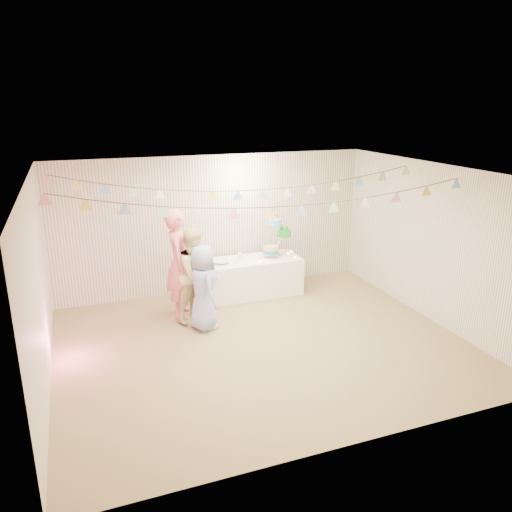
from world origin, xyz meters
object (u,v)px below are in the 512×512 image
object	(u,v)px
person_adult_b	(196,275)
person_adult_a	(179,263)
table	(251,277)
person_child	(203,288)
cake_stand	(277,234)

from	to	relation	value
person_adult_b	person_adult_a	bearing A→B (deg)	93.26
table	person_adult_a	size ratio (longest dim) A/B	1.00
person_adult_a	person_child	xyz separation A→B (m)	(0.23, -0.64, -0.24)
cake_stand	person_adult_a	distance (m)	2.07
table	person_adult_b	world-z (taller)	person_adult_b
cake_stand	table	bearing A→B (deg)	-174.81
person_adult_b	person_child	size ratio (longest dim) A/B	1.13
person_adult_b	table	bearing A→B (deg)	-6.76
cake_stand	person_adult_b	xyz separation A→B (m)	(-1.78, -0.77, -0.34)
table	person_child	distance (m)	1.67
person_adult_a	person_adult_b	xyz separation A→B (m)	(0.21, -0.25, -0.14)
table	cake_stand	bearing A→B (deg)	5.19
person_adult_a	person_child	bearing A→B (deg)	-146.29
cake_stand	person_adult_b	size ratio (longest dim) A/B	0.48
table	person_child	bearing A→B (deg)	-137.55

